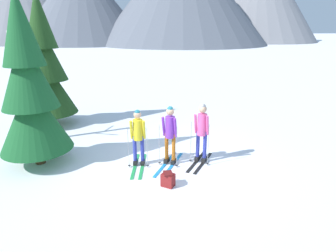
% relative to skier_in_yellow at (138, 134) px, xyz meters
% --- Properties ---
extents(ground_plane, '(400.00, 400.00, 0.00)m').
position_rel_skier_in_yellow_xyz_m(ground_plane, '(0.78, 0.08, -0.96)').
color(ground_plane, white).
extents(skier_in_yellow, '(0.61, 1.65, 1.70)m').
position_rel_skier_in_yellow_xyz_m(skier_in_yellow, '(0.00, 0.00, 0.00)').
color(skier_in_yellow, green).
rests_on(skier_in_yellow, ground).
extents(skier_in_purple, '(1.15, 1.69, 1.78)m').
position_rel_skier_in_yellow_xyz_m(skier_in_purple, '(0.92, -0.09, 0.02)').
color(skier_in_purple, '#1E84D1').
rests_on(skier_in_purple, ground).
extents(skier_in_pink, '(1.13, 1.46, 1.82)m').
position_rel_skier_in_yellow_xyz_m(skier_in_pink, '(1.87, -0.11, 0.06)').
color(skier_in_pink, black).
rests_on(skier_in_pink, ground).
extents(pine_tree_near, '(2.03, 2.03, 4.90)m').
position_rel_skier_in_yellow_xyz_m(pine_tree_near, '(-2.94, 0.61, 1.29)').
color(pine_tree_near, '#51381E').
rests_on(pine_tree_near, ground).
extents(pine_tree_mid, '(2.19, 2.19, 5.28)m').
position_rel_skier_in_yellow_xyz_m(pine_tree_mid, '(-3.34, 4.42, 1.46)').
color(pine_tree_mid, '#51381E').
rests_on(pine_tree_mid, ground).
extents(birch_tree_tall, '(0.48, 1.19, 3.80)m').
position_rel_skier_in_yellow_xyz_m(birch_tree_tall, '(-3.80, 2.43, 1.00)').
color(birch_tree_tall, silver).
rests_on(birch_tree_tall, ground).
extents(backpack_on_snow_front, '(0.40, 0.39, 0.38)m').
position_rel_skier_in_yellow_xyz_m(backpack_on_snow_front, '(0.65, -1.36, -0.77)').
color(backpack_on_snow_front, maroon).
rests_on(backpack_on_snow_front, ground).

